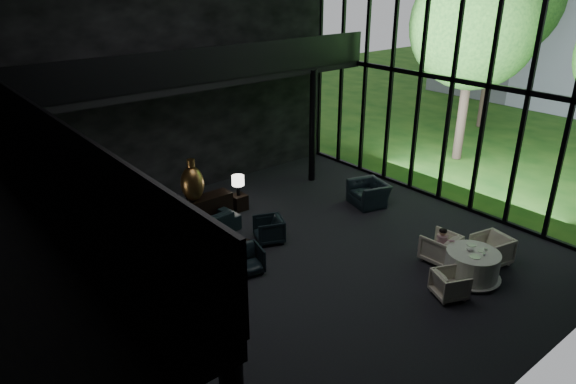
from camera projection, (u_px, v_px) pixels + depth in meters
floor at (276, 268)px, 13.25m from camera, size 14.00×12.00×0.02m
wall_back at (156, 78)px, 15.93m from camera, size 14.00×0.04×8.00m
wall_front at (530, 201)px, 7.41m from camera, size 14.00×0.04×8.00m
curtain_wall at (453, 80)px, 15.72m from camera, size 0.20×12.00×8.00m
mezzanine_back at (200, 79)px, 15.80m from camera, size 12.00×2.00×0.25m
railing_left at (38, 132)px, 8.52m from camera, size 0.06×12.00×1.00m
railing_back at (217, 64)px, 14.86m from camera, size 12.00×0.06×1.00m
column_ne at (313, 127)px, 18.10m from camera, size 0.24×0.24×4.00m
tree_near at (475, 25)px, 19.02m from camera, size 4.80×4.80×7.65m
console at (194, 212)px, 15.46m from camera, size 2.44×0.55×0.78m
bronze_urn at (192, 183)px, 15.08m from camera, size 0.69×0.69×1.29m
side_table_left at (144, 230)px, 14.63m from camera, size 0.51×0.51×0.56m
table_lamp_left at (142, 206)px, 14.25m from camera, size 0.40×0.40×0.68m
side_table_right at (239, 202)px, 16.43m from camera, size 0.46×0.46×0.50m
table_lamp_right at (238, 181)px, 16.15m from camera, size 0.39×0.39×0.66m
sofa at (201, 221)px, 14.67m from camera, size 2.48×0.88×0.95m
lounge_armchair_west at (160, 265)px, 12.56m from camera, size 1.08×1.11×0.88m
lounge_armchair_east at (269, 228)px, 14.43m from camera, size 0.99×1.02×0.81m
lounge_armchair_south at (247, 259)px, 12.95m from camera, size 0.89×0.85×0.76m
window_armchair at (369, 188)px, 16.67m from camera, size 1.18×1.50×1.15m
coffee_table at (228, 249)px, 13.79m from camera, size 1.13×1.13×0.39m
dining_table at (471, 267)px, 12.68m from camera, size 1.47×1.47×0.75m
dining_chair_north at (441, 245)px, 13.42m from camera, size 0.96×0.90×0.94m
dining_chair_east at (492, 247)px, 13.31m from camera, size 1.05×1.10×0.96m
dining_chair_west at (450, 284)px, 11.97m from camera, size 0.84×0.86×0.68m
child at (442, 239)px, 13.17m from camera, size 0.27×0.27×0.59m
plate_a at (475, 257)px, 12.30m from camera, size 0.32×0.32×0.02m
plate_b at (471, 245)px, 12.84m from camera, size 0.29×0.29×0.02m
saucer at (481, 251)px, 12.57m from camera, size 0.17×0.17×0.01m
coffee_cup at (486, 249)px, 12.60m from camera, size 0.09×0.09×0.06m
cereal_bowl at (470, 249)px, 12.56m from camera, size 0.18×0.18×0.09m
cream_pot at (484, 254)px, 12.35m from camera, size 0.06×0.06×0.07m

